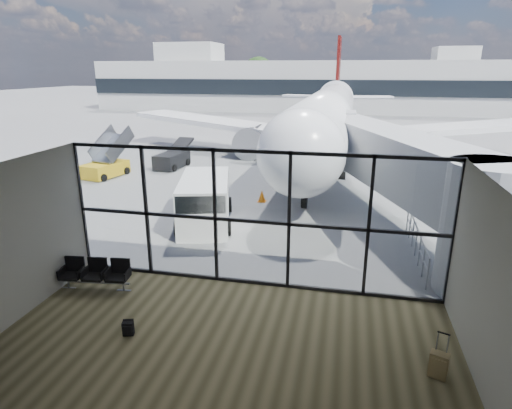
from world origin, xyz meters
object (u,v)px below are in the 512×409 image
at_px(backpack, 128,328).
at_px(airliner, 327,115).
at_px(mobile_stairs, 106,167).
at_px(suitcase, 439,365).
at_px(seating_row, 96,272).
at_px(service_van, 205,201).
at_px(belt_loader, 173,159).

distance_m(backpack, airliner, 27.81).
distance_m(backpack, mobile_stairs, 18.97).
xyz_separation_m(suitcase, airliner, (-4.22, 27.41, 2.83)).
bearing_deg(seating_row, backpack, -51.11).
relative_size(airliner, service_van, 7.66).
xyz_separation_m(seating_row, backpack, (2.26, -2.19, -0.35)).
relative_size(backpack, service_van, 0.08).
relative_size(service_van, mobile_stairs, 1.37).
bearing_deg(suitcase, service_van, 154.49).
xyz_separation_m(seating_row, service_van, (1.50, 6.47, 0.53)).
relative_size(suitcase, service_van, 0.21).
bearing_deg(backpack, mobile_stairs, 106.64).
bearing_deg(service_van, backpack, -99.96).
bearing_deg(suitcase, backpack, -160.07).
bearing_deg(service_van, suitcase, -60.32).
height_order(belt_loader, mobile_stairs, mobile_stairs).
relative_size(seating_row, suitcase, 2.01).
bearing_deg(belt_loader, backpack, -64.53).
bearing_deg(belt_loader, airliner, 43.63).
relative_size(suitcase, airliner, 0.03).
distance_m(belt_loader, mobile_stairs, 4.73).
height_order(suitcase, airliner, airliner).
bearing_deg(backpack, airliner, 66.85).
xyz_separation_m(backpack, airliner, (3.56, 27.42, 2.95)).
xyz_separation_m(airliner, belt_loader, (-10.42, -8.02, -2.54)).
bearing_deg(airliner, service_van, -102.47).
height_order(backpack, suitcase, suitcase).
distance_m(backpack, service_van, 8.74).
distance_m(airliner, belt_loader, 13.39).
xyz_separation_m(seating_row, airliner, (5.82, 25.24, 2.61)).
height_order(seating_row, airliner, airliner).
height_order(backpack, belt_loader, belt_loader).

